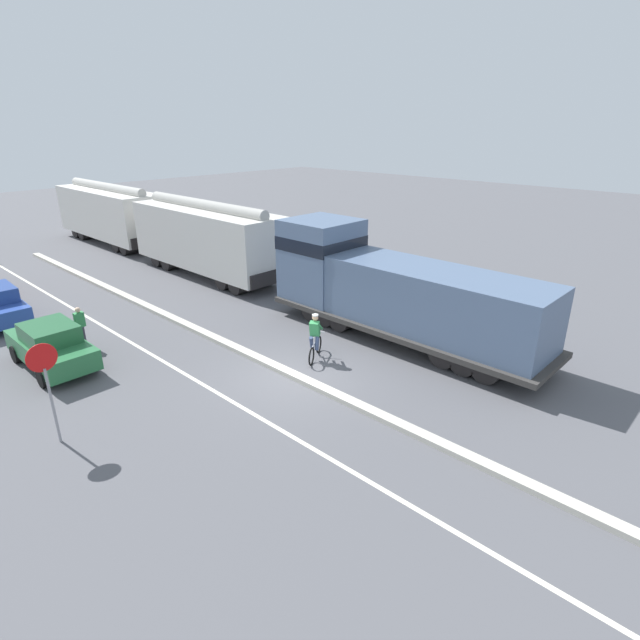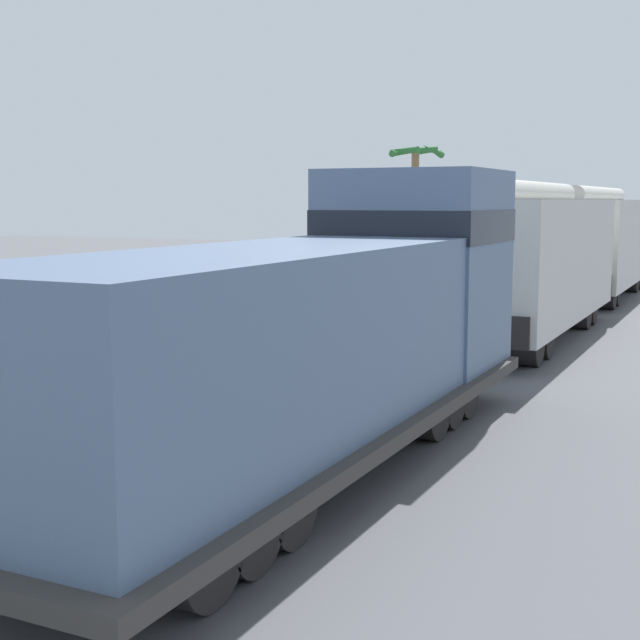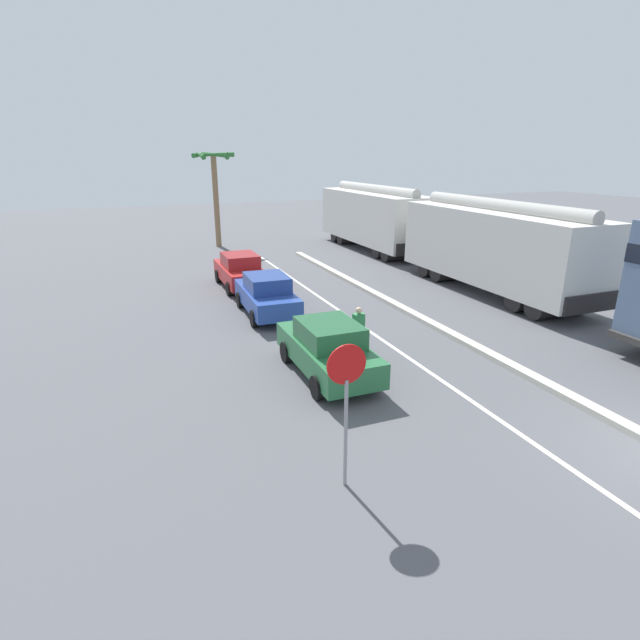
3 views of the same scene
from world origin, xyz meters
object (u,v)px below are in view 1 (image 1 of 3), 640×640
at_px(parked_car_green, 51,345).
at_px(cyclist, 315,338).
at_px(locomotive, 387,292).
at_px(hopper_car_middle, 110,214).
at_px(pedestrian_by_cars, 81,327).
at_px(hopper_car_lead, 207,239).
at_px(stop_sign, 46,375).

bearing_deg(parked_car_green, cyclist, -42.80).
height_order(locomotive, hopper_car_middle, locomotive).
xyz_separation_m(parked_car_green, pedestrian_by_cars, (1.39, 0.89, 0.03)).
xyz_separation_m(locomotive, hopper_car_middle, (0.00, 23.76, 0.28)).
bearing_deg(cyclist, parked_car_green, 137.20).
distance_m(hopper_car_lead, cyclist, 12.28).
xyz_separation_m(hopper_car_middle, parked_car_green, (-10.34, -17.03, -1.26)).
height_order(locomotive, parked_car_green, locomotive).
bearing_deg(pedestrian_by_cars, hopper_car_lead, 26.93).
height_order(locomotive, cyclist, locomotive).
xyz_separation_m(hopper_car_lead, hopper_car_middle, (0.00, 11.60, 0.00)).
bearing_deg(cyclist, pedestrian_by_cars, 126.86).
bearing_deg(hopper_car_lead, locomotive, -90.00).
xyz_separation_m(locomotive, hopper_car_lead, (0.00, 12.16, 0.28)).
relative_size(hopper_car_middle, cyclist, 6.18).
relative_size(locomotive, cyclist, 6.77).
distance_m(hopper_car_lead, pedestrian_by_cars, 10.11).
bearing_deg(cyclist, stop_sign, 169.80).
bearing_deg(pedestrian_by_cars, hopper_car_middle, 61.01).
bearing_deg(stop_sign, cyclist, -10.20).
bearing_deg(cyclist, hopper_car_middle, 81.20).
bearing_deg(locomotive, pedestrian_by_cars, 139.60).
height_order(hopper_car_middle, stop_sign, hopper_car_middle).
height_order(parked_car_green, stop_sign, stop_sign).
bearing_deg(hopper_car_middle, parked_car_green, -121.26).
bearing_deg(parked_car_green, pedestrian_by_cars, 32.50).
bearing_deg(stop_sign, hopper_car_middle, 61.21).
distance_m(hopper_car_middle, stop_sign, 24.84).
relative_size(locomotive, stop_sign, 4.03).
height_order(hopper_car_middle, parked_car_green, hopper_car_middle).
relative_size(parked_car_green, stop_sign, 1.46).
xyz_separation_m(hopper_car_lead, cyclist, (-3.60, -11.67, -1.26)).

